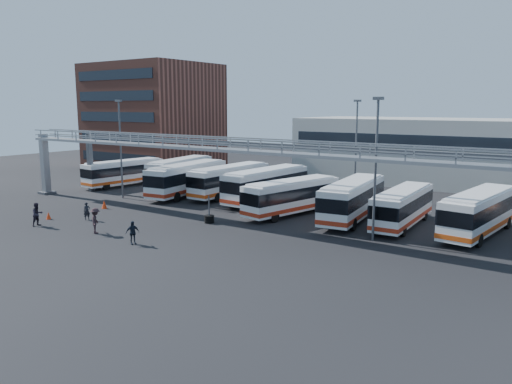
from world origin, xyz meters
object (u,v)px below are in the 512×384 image
Objects in this scene: bus_4 at (266,184)px; pedestrian_c at (96,221)px; light_pole_mid at (376,162)px; bus_1 at (180,171)px; bus_6 at (353,198)px; cone_left at (48,215)px; pedestrian_d at (132,233)px; bus_3 at (230,179)px; light_pole_left at (120,144)px; bus_2 at (188,178)px; bus_5 at (292,195)px; light_pole_back at (356,144)px; bus_8 at (480,211)px; cone_right at (104,204)px; bus_0 at (124,172)px; bus_7 at (403,206)px; pedestrian_b at (37,214)px; tire_stack at (209,218)px; pedestrian_a at (87,211)px.

bus_4 is 18.17m from pedestrian_c.
bus_1 is at bearing 159.87° from light_pole_mid.
bus_6 is 20.89m from pedestrian_c.
pedestrian_d is at bearing -5.85° from cone_left.
light_pole_left is at bearing -138.58° from bus_3.
bus_2 is 1.07× the size of bus_3.
bus_4 is (14.33, -2.81, 0.05)m from bus_1.
bus_5 is 5.37× the size of pedestrian_c.
bus_4 reaches higher than bus_3.
pedestrian_d is at bearing -102.18° from light_pole_back.
light_pole_mid is 30.74m from bus_1.
light_pole_mid reaches higher than cone_left.
light_pole_back reaches higher than bus_8.
pedestrian_d reaches higher than cone_right.
bus_0 reaches higher than bus_7.
pedestrian_d is (10.52, 0.66, -0.12)m from pedestrian_b.
pedestrian_c is at bearing -150.94° from light_pole_mid.
light_pole_left is 0.93× the size of bus_3.
bus_2 reaches higher than cone_left.
tire_stack is (-13.24, -2.50, -5.34)m from light_pole_mid.
light_pole_back is at bearing 118.07° from light_pole_mid.
light_pole_left is at bearing -173.57° from bus_7.
tire_stack reaches higher than pedestrian_d.
pedestrian_a is at bearing -99.94° from bus_3.
bus_7 reaches higher than tire_stack.
light_pole_mid reaches higher than bus_2.
light_pole_left is 7.59m from cone_right.
bus_4 reaches higher than tire_stack.
pedestrian_c reaches higher than pedestrian_d.
light_pole_left is 6.71× the size of pedestrian_a.
cone_right is at bearing -130.65° from bus_4.
light_pole_back reaches higher than bus_3.
bus_3 is (14.89, 1.68, 0.11)m from bus_0.
tire_stack is (9.28, 5.06, -0.37)m from pedestrian_a.
bus_0 is at bearing 156.60° from tire_stack.
bus_0 is 18.17m from cone_left.
pedestrian_c is at bearing -97.05° from pedestrian_a.
bus_2 is at bearing -149.81° from light_pole_back.
pedestrian_c is at bearing -84.71° from bus_3.
bus_2 reaches higher than bus_0.
light_pole_mid is at bearing -95.79° from bus_7.
bus_8 is at bearing 8.39° from light_pole_left.
pedestrian_c is 9.61m from cone_right.
light_pole_left is 19.45m from bus_5.
cone_left is (-1.45, 1.88, -0.63)m from pedestrian_b.
pedestrian_c reaches higher than cone_left.
bus_5 is at bearing -20.72° from bus_3.
bus_6 is at bearing -87.30° from pedestrian_c.
cone_right is (-25.22, -3.63, -5.34)m from light_pole_mid.
cone_left is (-16.24, -13.43, -1.42)m from bus_5.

